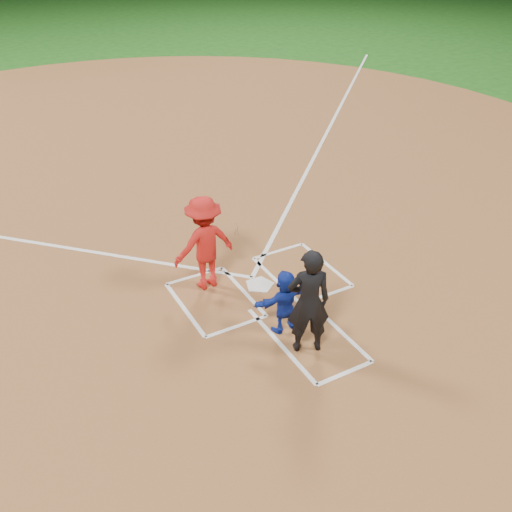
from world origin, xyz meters
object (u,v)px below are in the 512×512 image
home_plate (259,285)px  umpire (309,302)px  catcher (285,301)px  batter_at_plate (204,243)px

home_plate → umpire: bearing=83.8°
home_plate → catcher: catcher is taller
umpire → batter_at_plate: umpire is taller
catcher → batter_at_plate: bearing=-74.8°
home_plate → catcher: bearing=78.9°
batter_at_plate → home_plate: bearing=-30.3°
home_plate → umpire: 2.21m
catcher → umpire: size_ratio=0.61×
home_plate → batter_at_plate: (-0.89, 0.52, 0.94)m
catcher → batter_at_plate: (-0.63, 1.89, 0.35)m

